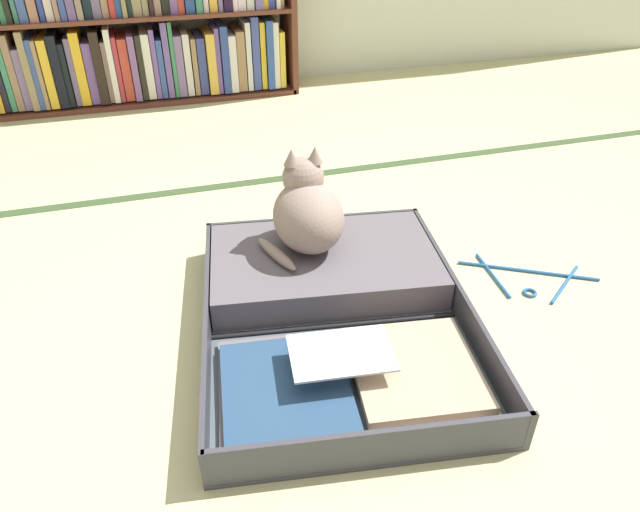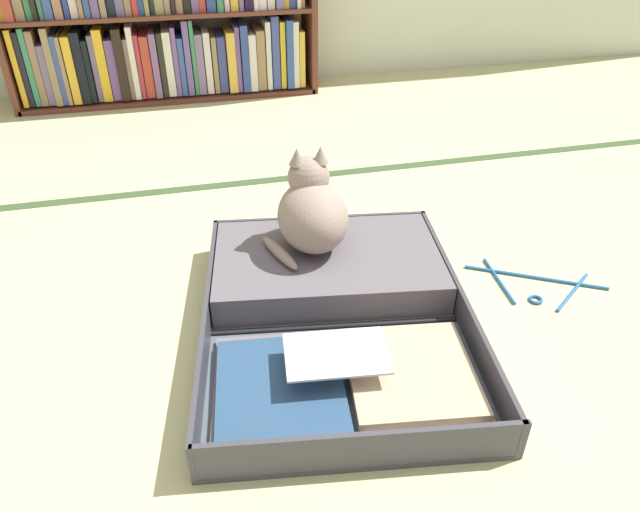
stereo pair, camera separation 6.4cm
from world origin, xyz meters
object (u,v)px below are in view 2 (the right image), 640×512
Objects in this scene: bookshelf at (161,17)px; clothes_hanger at (535,284)px; open_suitcase at (333,299)px; black_cat at (311,211)px.

bookshelf reaches higher than clothes_hanger.
clothes_hanger is (0.61, -0.02, -0.04)m from open_suitcase.
black_cat is (-0.02, 0.19, 0.17)m from open_suitcase.
open_suitcase is 0.61m from clothes_hanger.
clothes_hanger is (0.99, -2.02, -0.40)m from bookshelf.
black_cat reaches higher than clothes_hanger.
bookshelf is at bearing 100.91° from open_suitcase.
open_suitcase is at bearing 177.74° from clothes_hanger.
bookshelf is 2.29m from clothes_hanger.
black_cat is at bearing 94.89° from open_suitcase.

